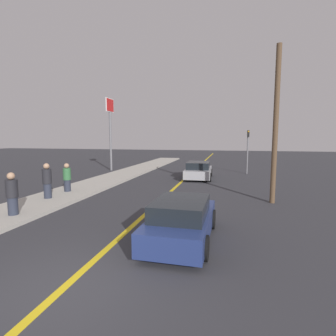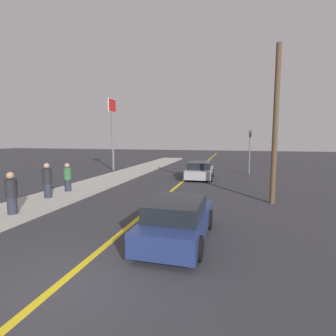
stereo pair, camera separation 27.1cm
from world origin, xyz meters
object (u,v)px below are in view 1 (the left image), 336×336
(car_ahead_center, at_px, (198,170))
(pedestrian_near_curb, at_px, (12,194))
(roadside_sign, at_px, (110,119))
(utility_pole, at_px, (276,126))
(car_near_right_lane, at_px, (182,220))
(pedestrian_mid_group, at_px, (47,181))
(pedestrian_far_standing, at_px, (67,178))
(traffic_light, at_px, (248,147))

(car_ahead_center, xyz_separation_m, pedestrian_near_curb, (-5.78, -11.58, 0.34))
(roadside_sign, bearing_deg, utility_pole, -36.99)
(car_near_right_lane, distance_m, car_ahead_center, 12.25)
(car_near_right_lane, relative_size, utility_pole, 0.54)
(pedestrian_mid_group, height_order, utility_pole, utility_pole)
(roadside_sign, relative_size, utility_pole, 0.92)
(car_near_right_lane, height_order, car_ahead_center, car_near_right_lane)
(car_near_right_lane, bearing_deg, pedestrian_far_standing, 146.15)
(car_ahead_center, bearing_deg, utility_pole, -59.31)
(pedestrian_mid_group, distance_m, traffic_light, 16.09)
(pedestrian_far_standing, relative_size, traffic_light, 0.42)
(pedestrian_mid_group, height_order, roadside_sign, roadside_sign)
(pedestrian_near_curb, height_order, pedestrian_mid_group, pedestrian_mid_group)
(pedestrian_mid_group, distance_m, roadside_sign, 12.82)
(pedestrian_far_standing, xyz_separation_m, utility_pole, (10.75, 0.50, 2.74))
(car_near_right_lane, xyz_separation_m, pedestrian_far_standing, (-7.36, 5.04, 0.29))
(car_near_right_lane, height_order, traffic_light, traffic_light)
(car_ahead_center, bearing_deg, pedestrian_far_standing, -134.12)
(pedestrian_near_curb, bearing_deg, utility_pole, 25.89)
(car_near_right_lane, xyz_separation_m, roadside_sign, (-9.67, 15.38, 4.17))
(pedestrian_mid_group, relative_size, roadside_sign, 0.26)
(car_ahead_center, bearing_deg, roadside_sign, 157.75)
(roadside_sign, xyz_separation_m, utility_pole, (13.06, -9.84, -1.14))
(pedestrian_far_standing, height_order, traffic_light, traffic_light)
(car_ahead_center, relative_size, pedestrian_mid_group, 2.41)
(pedestrian_near_curb, bearing_deg, roadside_sign, 101.31)
(car_near_right_lane, height_order, pedestrian_mid_group, pedestrian_mid_group)
(traffic_light, xyz_separation_m, utility_pole, (0.58, -10.26, 1.35))
(car_ahead_center, distance_m, pedestrian_mid_group, 10.91)
(pedestrian_near_curb, bearing_deg, pedestrian_far_standing, 98.18)
(roadside_sign, bearing_deg, car_near_right_lane, -57.84)
(car_ahead_center, distance_m, traffic_light, 5.46)
(pedestrian_far_standing, bearing_deg, utility_pole, 2.66)
(roadside_sign, bearing_deg, pedestrian_far_standing, -77.38)
(car_ahead_center, xyz_separation_m, roadside_sign, (-8.73, 3.17, 4.18))
(pedestrian_near_curb, bearing_deg, traffic_light, 57.84)
(roadside_sign, bearing_deg, traffic_light, 1.92)
(traffic_light, bearing_deg, pedestrian_near_curb, -122.16)
(pedestrian_far_standing, relative_size, roadside_sign, 0.23)
(car_ahead_center, height_order, utility_pole, utility_pole)
(roadside_sign, bearing_deg, car_ahead_center, -19.95)
(pedestrian_mid_group, bearing_deg, utility_pole, 11.49)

